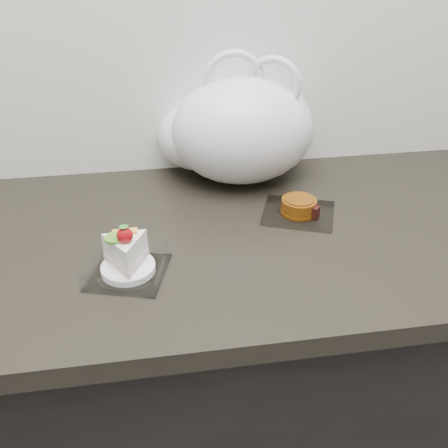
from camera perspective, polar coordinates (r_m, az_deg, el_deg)
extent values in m
cube|color=black|center=(1.31, -0.94, -18.44)|extent=(2.00, 0.60, 0.86)
cube|color=black|center=(1.01, -1.16, -1.77)|extent=(2.04, 0.64, 0.04)
cube|color=white|center=(0.90, -10.84, -5.40)|extent=(0.16, 0.16, 0.00)
cylinder|color=white|center=(0.89, -10.89, -4.98)|extent=(0.09, 0.09, 0.01)
ellipsoid|color=#B60C14|center=(0.84, -11.28, -1.28)|extent=(0.03, 0.02, 0.03)
cone|color=#2D7223|center=(0.84, -11.37, -0.49)|extent=(0.02, 0.02, 0.01)
cylinder|color=#549B2D|center=(0.86, -12.39, -1.56)|extent=(0.03, 0.03, 0.00)
cube|color=#FFA930|center=(0.87, -11.25, -0.88)|extent=(0.04, 0.02, 0.00)
cube|color=white|center=(1.07, 8.48, 1.27)|extent=(0.19, 0.18, 0.00)
cylinder|color=brown|center=(1.06, 8.55, 2.03)|extent=(0.09, 0.09, 0.03)
cylinder|color=brown|center=(1.07, 8.50, 1.47)|extent=(0.09, 0.09, 0.01)
cylinder|color=brown|center=(1.05, 8.62, 2.84)|extent=(0.07, 0.07, 0.00)
cube|color=black|center=(1.05, 10.20, 1.34)|extent=(0.03, 0.03, 0.03)
ellipsoid|color=white|center=(1.15, 2.18, 10.64)|extent=(0.38, 0.33, 0.24)
ellipsoid|color=white|center=(1.19, -2.95, 10.00)|extent=(0.23, 0.21, 0.16)
torus|color=white|center=(1.12, 1.17, 16.04)|extent=(0.13, 0.03, 0.13)
torus|color=white|center=(1.12, 5.68, 15.58)|extent=(0.12, 0.07, 0.12)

